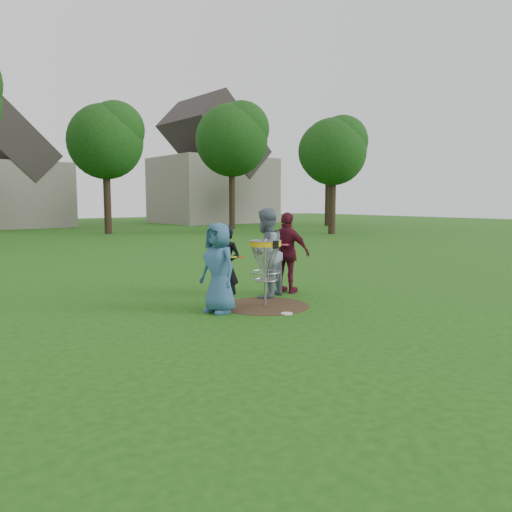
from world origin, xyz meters
TOP-DOWN VIEW (x-y plane):
  - ground at (0.00, 0.00)m, footprint 100.00×100.00m
  - dirt_patch at (0.00, 0.00)m, footprint 1.80×1.80m
  - player_blue at (-1.07, 0.11)m, footprint 0.65×0.91m
  - player_black at (-0.75, 0.32)m, footprint 0.61×0.72m
  - player_grey at (0.61, 0.72)m, footprint 1.17×1.06m
  - player_maroon at (1.34, 0.82)m, footprint 0.81×1.19m
  - disc_on_grass at (-0.14, -0.81)m, footprint 0.22×0.22m
  - disc_golf_basket at (0.00, -0.00)m, footprint 0.66×0.67m
  - held_discs at (0.06, 0.37)m, footprint 2.11×0.81m
  - tree_row at (0.44, 20.67)m, footprint 51.20×17.42m
  - house_row at (4.78, 33.07)m, footprint 44.50×10.65m

SIDE VIEW (x-z plane):
  - ground at x=0.00m, z-range 0.00..0.00m
  - dirt_patch at x=0.00m, z-range 0.00..0.01m
  - disc_on_grass at x=-0.14m, z-range 0.00..0.02m
  - player_black at x=-0.75m, z-range 0.00..1.67m
  - player_blue at x=-1.07m, z-range 0.00..1.73m
  - player_maroon at x=1.34m, z-range 0.00..1.87m
  - player_grey at x=0.61m, z-range 0.00..1.97m
  - disc_golf_basket at x=0.00m, z-range 0.33..1.71m
  - held_discs at x=0.06m, z-range 1.01..1.21m
  - house_row at x=4.78m, z-range -1.67..9.95m
  - tree_row at x=0.44m, z-range 1.26..11.16m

